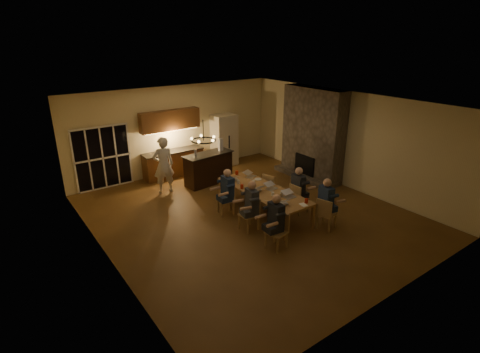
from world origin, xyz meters
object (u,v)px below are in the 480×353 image
at_px(chair_left_mid, 249,214).
at_px(person_left_mid, 252,206).
at_px(chair_left_far, 226,200).
at_px(person_left_near, 276,221).
at_px(redcup_far, 237,173).
at_px(person_right_mid, 298,190).
at_px(bar_bottle, 196,153).
at_px(laptop_f, 251,173).
at_px(bar_island, 208,168).
at_px(person_right_near, 326,203).
at_px(chandelier, 204,140).
at_px(can_cola, 229,175).
at_px(chair_left_near, 277,232).
at_px(mug_mid, 254,182).
at_px(can_silver, 282,195).
at_px(laptop_e, 233,176).
at_px(person_left_far, 228,192).
at_px(redcup_near, 306,201).
at_px(dining_table, 263,202).
at_px(chair_right_near, 327,213).
at_px(plate_near, 284,193).
at_px(chair_right_mid, 299,198).
at_px(laptop_d, 272,185).
at_px(redcup_mid, 242,187).
at_px(laptop_a, 281,200).
at_px(refrigerator, 224,140).
at_px(laptop_b, 290,193).
at_px(plate_far, 258,179).
at_px(chair_right_far, 272,187).
at_px(plate_left, 278,203).
at_px(mug_front, 273,194).
at_px(bar_blender, 221,145).
at_px(laptop_c, 256,187).
at_px(mug_back, 238,182).

relative_size(chair_left_mid, person_left_mid, 0.64).
distance_m(chair_left_far, person_left_near, 2.19).
bearing_deg(redcup_far, person_right_mid, -67.97).
bearing_deg(bar_bottle, laptop_f, -66.35).
bearing_deg(bar_island, person_right_near, -85.06).
bearing_deg(bar_island, redcup_far, -91.22).
bearing_deg(chandelier, can_cola, 45.87).
bearing_deg(chair_left_near, mug_mid, 144.27).
bearing_deg(can_silver, laptop_e, 100.96).
relative_size(person_left_far, redcup_near, 11.50).
distance_m(dining_table, bar_bottle, 3.10).
height_order(redcup_near, redcup_far, same).
relative_size(chair_right_near, plate_near, 3.80).
relative_size(redcup_near, plate_near, 0.51).
distance_m(chair_left_mid, can_silver, 1.06).
distance_m(chair_right_mid, laptop_f, 1.72).
relative_size(laptop_d, redcup_mid, 2.67).
distance_m(laptop_a, redcup_mid, 1.44).
bearing_deg(laptop_f, chair_right_near, -101.04).
bearing_deg(can_cola, laptop_d, -74.70).
bearing_deg(laptop_e, plate_near, 123.60).
distance_m(refrigerator, person_left_far, 4.44).
bearing_deg(mug_mid, laptop_d, -73.38).
height_order(person_left_far, laptop_b, person_left_far).
height_order(redcup_mid, plate_far, redcup_mid).
bearing_deg(refrigerator, mug_mid, -111.31).
bearing_deg(chair_right_far, plate_left, 130.92).
bearing_deg(chair_right_far, chair_left_mid, 109.16).
xyz_separation_m(refrigerator, plate_left, (-1.81, -5.26, -0.24)).
relative_size(mug_front, mug_mid, 1.00).
xyz_separation_m(person_left_far, bar_blender, (1.35, 2.43, 0.60)).
bearing_deg(person_left_far, redcup_mid, 73.99).
bearing_deg(laptop_c, chair_right_mid, 138.27).
height_order(redcup_far, can_silver, same).
bearing_deg(can_silver, chair_right_mid, 9.02).
bearing_deg(redcup_far, chandelier, -137.59).
height_order(bar_island, mug_back, bar_island).
distance_m(mug_back, redcup_near, 2.23).
xyz_separation_m(laptop_e, plate_near, (0.56, -1.70, -0.10)).
distance_m(chair_right_near, chandelier, 4.01).
height_order(refrigerator, mug_back, refrigerator).
bearing_deg(person_right_mid, plate_far, 29.00).
height_order(redcup_near, bar_bottle, bar_bottle).
xyz_separation_m(person_left_near, person_right_near, (1.75, 0.01, 0.00)).
height_order(laptop_f, plate_far, laptop_f).
distance_m(bar_island, person_right_mid, 3.57).
distance_m(chandelier, laptop_c, 2.97).
distance_m(person_left_mid, laptop_d, 1.17).
bearing_deg(mug_front, refrigerator, 71.75).
bearing_deg(redcup_far, chair_right_far, -50.06).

